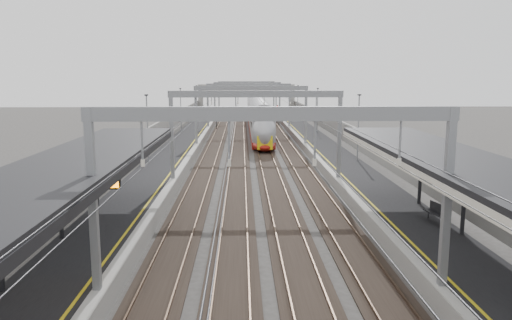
{
  "coord_description": "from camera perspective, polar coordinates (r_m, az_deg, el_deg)",
  "views": [
    {
      "loc": [
        -1.04,
        -15.18,
        8.61
      ],
      "look_at": [
        0.0,
        21.85,
        2.42
      ],
      "focal_mm": 35.0,
      "sensor_mm": 36.0,
      "label": 1
    }
  ],
  "objects": [
    {
      "name": "bench",
      "position": [
        28.24,
        20.12,
        -5.53
      ],
      "size": [
        0.87,
        1.91,
        0.95
      ],
      "color": "black",
      "rests_on": "platform_right"
    },
    {
      "name": "tracks",
      "position": [
        60.8,
        -0.61,
        1.4
      ],
      "size": [
        11.4,
        140.0,
        0.2
      ],
      "color": "black",
      "rests_on": "ground"
    },
    {
      "name": "signal_green",
      "position": [
        81.75,
        -4.54,
        5.12
      ],
      "size": [
        0.32,
        0.32,
        3.48
      ],
      "color": "black",
      "rests_on": "ground"
    },
    {
      "name": "overbridge",
      "position": [
        115.23,
        -1.1,
        7.85
      ],
      "size": [
        22.0,
        2.2,
        6.9
      ],
      "color": "gray",
      "rests_on": "ground"
    },
    {
      "name": "platform_left",
      "position": [
        61.12,
        -8.14,
        1.77
      ],
      "size": [
        4.0,
        120.0,
        1.0
      ],
      "primitive_type": "cube",
      "color": "black",
      "rests_on": "ground"
    },
    {
      "name": "canopy_right",
      "position": [
        20.61,
        24.53,
        -1.22
      ],
      "size": [
        4.4,
        30.0,
        4.24
      ],
      "color": "black",
      "rests_on": "platform_right"
    },
    {
      "name": "wall_left",
      "position": [
        61.44,
        -11.13,
        2.76
      ],
      "size": [
        0.3,
        120.0,
        3.2
      ],
      "primitive_type": "cube",
      "color": "gray",
      "rests_on": "ground"
    },
    {
      "name": "wall_right",
      "position": [
        61.81,
        9.83,
        2.84
      ],
      "size": [
        0.3,
        120.0,
        3.2
      ],
      "primitive_type": "cube",
      "color": "gray",
      "rests_on": "ground"
    },
    {
      "name": "canopy_left",
      "position": [
        19.78,
        -22.24,
        -1.49
      ],
      "size": [
        4.4,
        30.0,
        4.24
      ],
      "color": "black",
      "rests_on": "platform_left"
    },
    {
      "name": "signal_red_near",
      "position": [
        84.76,
        1.27,
        5.3
      ],
      "size": [
        0.32,
        0.32,
        3.48
      ],
      "color": "black",
      "rests_on": "ground"
    },
    {
      "name": "signal_red_far",
      "position": [
        92.0,
        2.42,
        5.63
      ],
      "size": [
        0.32,
        0.32,
        3.48
      ],
      "color": "black",
      "rests_on": "ground"
    },
    {
      "name": "platform_right",
      "position": [
        61.4,
        6.88,
        1.83
      ],
      "size": [
        4.0,
        120.0,
        1.0
      ],
      "primitive_type": "cube",
      "color": "black",
      "rests_on": "ground"
    },
    {
      "name": "overhead_line",
      "position": [
        66.85,
        -0.72,
        7.38
      ],
      "size": [
        13.0,
        140.0,
        6.6
      ],
      "color": "gray",
      "rests_on": "platform_left"
    },
    {
      "name": "train",
      "position": [
        78.9,
        0.24,
        4.79
      ],
      "size": [
        2.77,
        50.4,
        4.37
      ],
      "color": "maroon",
      "rests_on": "ground"
    }
  ]
}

